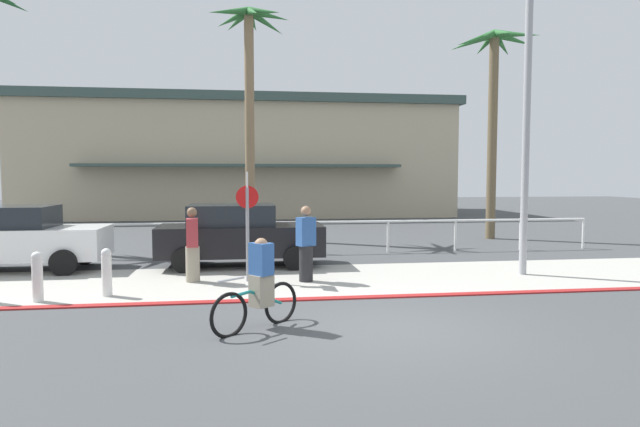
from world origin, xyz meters
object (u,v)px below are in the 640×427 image
bollard_0 (107,272)px  palm_tree_3 (493,83)px  bollard_2 (37,276)px  cyclist_teal_0 (259,286)px  pedestrian_0 (192,248)px  palm_tree_2 (250,64)px  streetlight_curb (532,100)px  pedestrian_1 (306,247)px  car_black_1 (239,235)px  stop_sign_bike_lane (247,210)px  car_white_0 (15,238)px

bollard_0 → palm_tree_3: bearing=35.2°
bollard_2 → cyclist_teal_0: (4.24, -2.39, 0.18)m
pedestrian_0 → cyclist_teal_0: bearing=-70.4°
bollard_0 → palm_tree_2: palm_tree_2 is taller
streetlight_curb → pedestrian_1: size_ratio=4.23×
streetlight_curb → pedestrian_0: 8.76m
bollard_2 → pedestrian_0: pedestrian_0 is taller
streetlight_curb → cyclist_teal_0: streetlight_curb is taller
car_black_1 → cyclist_teal_0: car_black_1 is taller
cyclist_teal_0 → car_black_1: bearing=93.6°
palm_tree_2 → palm_tree_3: palm_tree_2 is taller
stop_sign_bike_lane → cyclist_teal_0: stop_sign_bike_lane is taller
bollard_0 → pedestrian_0: size_ratio=0.57×
stop_sign_bike_lane → car_black_1: 2.39m
palm_tree_3 → pedestrian_1: palm_tree_3 is taller
palm_tree_2 → pedestrian_0: bearing=-99.7°
car_black_1 → streetlight_curb: bearing=-19.6°
stop_sign_bike_lane → car_white_0: 6.43m
palm_tree_2 → pedestrian_1: (1.16, -8.79, -5.86)m
bollard_0 → car_white_0: size_ratio=0.23×
streetlight_curb → car_black_1: size_ratio=1.70×
car_black_1 → cyclist_teal_0: size_ratio=2.93×
car_black_1 → pedestrian_0: 2.35m
streetlight_curb → pedestrian_1: bearing=179.2°
pedestrian_0 → car_black_1: bearing=63.7°
stop_sign_bike_lane → bollard_2: size_ratio=2.56×
palm_tree_2 → pedestrian_1: size_ratio=4.97×
streetlight_curb → pedestrian_0: (-8.04, 0.39, -3.47)m
palm_tree_2 → car_black_1: 8.63m
palm_tree_3 → cyclist_teal_0: (-9.32, -11.41, -5.33)m
pedestrian_0 → pedestrian_1: bearing=-6.8°
streetlight_curb → cyclist_teal_0: size_ratio=5.00×
cyclist_teal_0 → palm_tree_3: bearing=50.8°
palm_tree_2 → cyclist_teal_0: bearing=-90.1°
cyclist_teal_0 → pedestrian_0: bearing=109.6°
bollard_0 → streetlight_curb: (9.64, 0.89, 3.76)m
pedestrian_0 → car_white_0: bearing=155.2°
palm_tree_3 → car_black_1: palm_tree_3 is taller
bollard_2 → palm_tree_2: (4.25, 10.09, 6.17)m
car_white_0 → cyclist_teal_0: 8.69m
palm_tree_2 → car_white_0: size_ratio=2.00×
car_black_1 → car_white_0: bearing=179.4°
bollard_0 → palm_tree_3: (12.34, 8.69, 5.51)m
palm_tree_2 → cyclist_teal_0: 13.84m
stop_sign_bike_lane → pedestrian_0: stop_sign_bike_lane is taller
pedestrian_1 → streetlight_curb: bearing=-0.8°
stop_sign_bike_lane → car_white_0: bearing=158.9°
car_white_0 → pedestrian_1: pedestrian_1 is taller
streetlight_curb → palm_tree_2: size_ratio=0.85×
streetlight_curb → palm_tree_2: (-6.60, 8.87, 2.41)m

